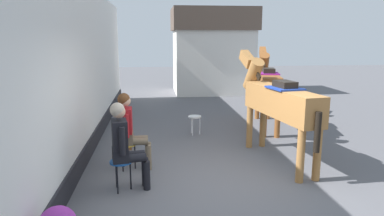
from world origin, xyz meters
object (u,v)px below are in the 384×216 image
at_px(seated_visitor_far, 130,127).
at_px(saddled_horse_near, 277,101).
at_px(saddled_horse_far, 267,83).
at_px(satchel_bag, 128,144).
at_px(seated_visitor_near, 124,142).
at_px(spare_stool_white, 195,118).

relative_size(seated_visitor_far, saddled_horse_near, 0.47).
distance_m(saddled_horse_far, satchel_bag, 4.01).
relative_size(saddled_horse_far, satchel_bag, 10.57).
relative_size(seated_visitor_near, seated_visitor_far, 1.00).
distance_m(saddled_horse_near, saddled_horse_far, 2.65).
xyz_separation_m(seated_visitor_near, satchel_bag, (-0.12, 2.08, -0.68)).
bearing_deg(seated_visitor_far, satchel_bag, 96.78).
xyz_separation_m(seated_visitor_far, saddled_horse_near, (2.75, 0.20, 0.38)).
xyz_separation_m(saddled_horse_near, spare_stool_white, (-1.34, 1.95, -0.76)).
relative_size(seated_visitor_near, saddled_horse_near, 0.47).
height_order(seated_visitor_near, saddled_horse_near, saddled_horse_near).
bearing_deg(seated_visitor_far, seated_visitor_near, -91.52).
relative_size(seated_visitor_far, saddled_horse_far, 0.47).
height_order(saddled_horse_far, satchel_bag, saddled_horse_far).
height_order(seated_visitor_near, satchel_bag, seated_visitor_near).
bearing_deg(spare_stool_white, seated_visitor_far, -123.25).
height_order(seated_visitor_far, satchel_bag, seated_visitor_far).
distance_m(seated_visitor_near, saddled_horse_far, 5.03).
xyz_separation_m(saddled_horse_far, spare_stool_white, (-1.98, -0.63, -0.76)).
height_order(saddled_horse_near, spare_stool_white, saddled_horse_near).
distance_m(seated_visitor_near, satchel_bag, 2.19).
xyz_separation_m(seated_visitor_near, saddled_horse_far, (3.42, 3.67, 0.38)).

